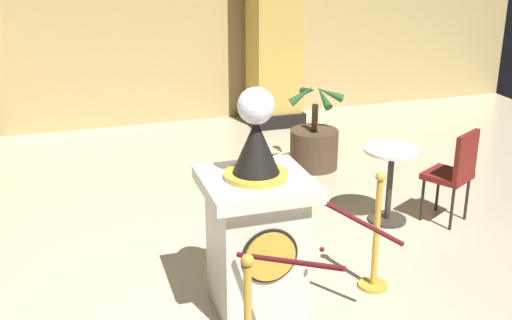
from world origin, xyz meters
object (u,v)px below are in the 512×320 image
object	(u,v)px
pedestal_clock	(256,228)
cafe_table	(390,176)
stanchion_far	(375,249)
potted_palm_right	(314,144)
cafe_chair_red	(455,169)

from	to	relation	value
pedestal_clock	cafe_table	size ratio (longest dim) A/B	2.29
stanchion_far	potted_palm_right	world-z (taller)	potted_palm_right
pedestal_clock	potted_palm_right	bearing A→B (deg)	59.64
stanchion_far	potted_palm_right	bearing A→B (deg)	77.86
potted_palm_right	cafe_table	xyz separation A→B (m)	(0.13, -1.64, 0.20)
potted_palm_right	cafe_table	distance (m)	1.65
stanchion_far	potted_palm_right	xyz separation A→B (m)	(0.59, 2.74, -0.06)
pedestal_clock	cafe_chair_red	xyz separation A→B (m)	(2.32, 0.88, -0.12)
cafe_chair_red	cafe_table	bearing A→B (deg)	159.86
potted_palm_right	cafe_chair_red	bearing A→B (deg)	-68.74
potted_palm_right	cafe_table	bearing A→B (deg)	-85.36
potted_palm_right	cafe_table	world-z (taller)	potted_palm_right
pedestal_clock	cafe_chair_red	world-z (taller)	pedestal_clock
potted_palm_right	cafe_chair_red	xyz separation A→B (m)	(0.72, -1.85, 0.28)
stanchion_far	cafe_chair_red	world-z (taller)	stanchion_far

